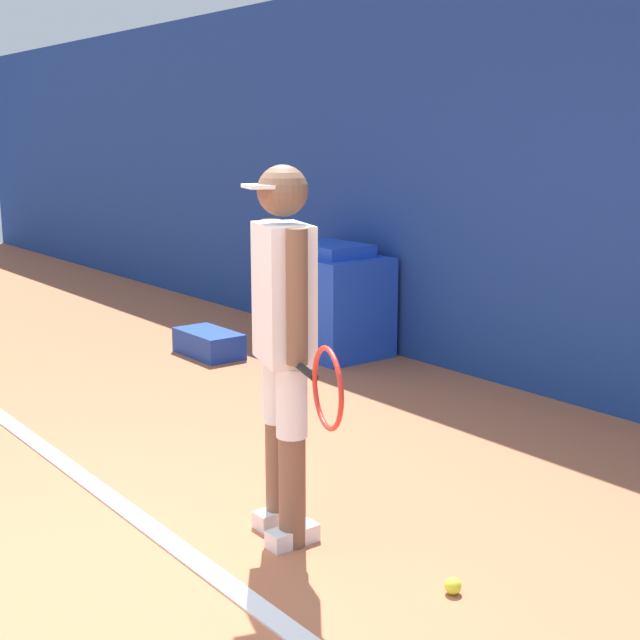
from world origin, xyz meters
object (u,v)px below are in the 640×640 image
Objects in this scene: equipment_bag at (209,343)px; tennis_ball at (453,586)px; covered_chair at (328,301)px; tennis_player at (285,337)px.

tennis_ball is at bearing -17.32° from equipment_bag.
equipment_bag is at bearing -120.40° from covered_chair.
tennis_player is 1.72× the size of covered_chair.
equipment_bag is (-3.16, 1.46, -0.83)m from tennis_player.
tennis_ball is 0.11× the size of equipment_bag.
equipment_bag is (-3.99, 1.25, 0.07)m from tennis_ball.
equipment_bag is at bearing 174.01° from tennis_player.
tennis_ball is 4.09m from covered_chair.
equipment_bag reaches higher than tennis_ball.
tennis_ball is 0.07× the size of covered_chair.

